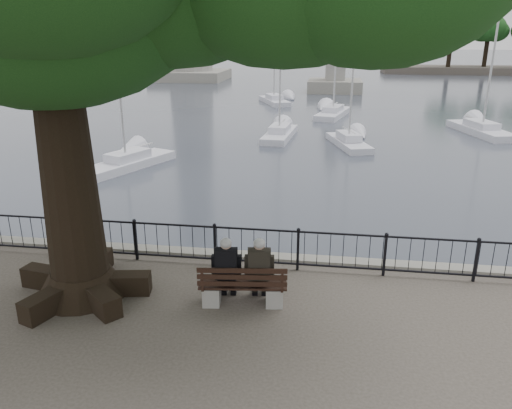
% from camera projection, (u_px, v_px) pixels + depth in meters
% --- Properties ---
extents(harbor, '(260.00, 260.00, 1.20)m').
position_uv_depth(harbor, '(259.00, 276.00, 12.68)').
color(harbor, slate).
rests_on(harbor, ground).
extents(railing, '(22.06, 0.06, 1.00)m').
position_uv_depth(railing, '(256.00, 246.00, 11.87)').
color(railing, black).
rests_on(railing, ground).
extents(bench, '(1.86, 0.75, 0.95)m').
position_uv_depth(bench, '(243.00, 290.00, 10.29)').
color(bench, gray).
rests_on(bench, ground).
extents(person_left, '(0.47, 0.78, 1.51)m').
position_uv_depth(person_left, '(227.00, 272.00, 10.28)').
color(person_left, black).
rests_on(person_left, ground).
extents(person_right, '(0.47, 0.78, 1.51)m').
position_uv_depth(person_right, '(259.00, 272.00, 10.26)').
color(person_right, black).
rests_on(person_right, ground).
extents(lion_monument, '(5.93, 5.93, 8.77)m').
position_uv_depth(lion_monument, '(335.00, 72.00, 55.73)').
color(lion_monument, slate).
rests_on(lion_monument, ground).
extents(sailboat_a, '(3.49, 5.58, 9.56)m').
position_uv_depth(sailboat_a, '(128.00, 162.00, 24.71)').
color(sailboat_a, silver).
rests_on(sailboat_a, ground).
extents(sailboat_b, '(1.92, 5.48, 11.97)m').
position_uv_depth(sailboat_b, '(280.00, 132.00, 31.69)').
color(sailboat_b, silver).
rests_on(sailboat_b, ground).
extents(sailboat_c, '(2.72, 5.11, 9.02)m').
position_uv_depth(sailboat_c, '(349.00, 141.00, 29.38)').
color(sailboat_c, silver).
rests_on(sailboat_c, ground).
extents(sailboat_d, '(3.26, 6.44, 11.44)m').
position_uv_depth(sailboat_d, '(481.00, 129.00, 32.91)').
color(sailboat_d, silver).
rests_on(sailboat_d, ground).
extents(sailboat_f, '(3.00, 6.21, 11.23)m').
position_uv_depth(sailboat_f, '(333.00, 112.00, 39.75)').
color(sailboat_f, silver).
rests_on(sailboat_f, ground).
extents(sailboat_h, '(3.63, 5.85, 14.07)m').
position_uv_depth(sailboat_h, '(274.00, 99.00, 47.09)').
color(sailboat_h, silver).
rests_on(sailboat_h, ground).
extents(far_shore, '(30.00, 8.60, 9.18)m').
position_uv_depth(far_shore, '(484.00, 48.00, 79.51)').
color(far_shore, '#403932').
rests_on(far_shore, ground).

